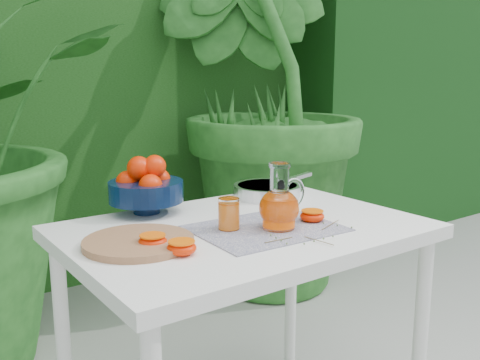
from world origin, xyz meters
TOP-DOWN VIEW (x-y plane):
  - hedge_backdrop at (0.06, 2.06)m, footprint 8.00×1.65m
  - potted_plant_right at (0.96, 1.11)m, footprint 2.77×2.77m
  - white_table at (0.04, -0.04)m, footprint 1.00×0.70m
  - placemat at (0.07, -0.11)m, footprint 0.41×0.32m
  - cutting_board at (-0.28, -0.04)m, footprint 0.31×0.31m
  - fruit_bowl at (-0.12, 0.25)m, footprint 0.27×0.27m
  - juice_pitcher at (0.10, -0.14)m, footprint 0.17×0.13m
  - juice_tumbler at (-0.02, -0.06)m, footprint 0.06×0.06m
  - saute_pan at (0.33, 0.20)m, footprint 0.44×0.30m
  - orange_halves at (-0.09, -0.12)m, footprint 0.58×0.17m
  - thyme_sprigs at (0.13, -0.24)m, footprint 0.31×0.20m

SIDE VIEW (x-z plane):
  - white_table at x=0.04m, z-range 0.29..1.04m
  - placemat at x=0.07m, z-range 0.75..0.75m
  - thyme_sprigs at x=0.13m, z-range 0.75..0.76m
  - cutting_board at x=-0.28m, z-range 0.75..0.77m
  - orange_halves at x=-0.09m, z-range 0.75..0.79m
  - saute_pan at x=0.33m, z-range 0.75..0.80m
  - juice_tumbler at x=-0.02m, z-range 0.75..0.84m
  - juice_pitcher at x=0.10m, z-range 0.73..0.91m
  - fruit_bowl at x=-0.12m, z-range 0.74..0.93m
  - potted_plant_right at x=0.96m, z-range 0.00..2.16m
  - hedge_backdrop at x=0.06m, z-range -0.06..2.44m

